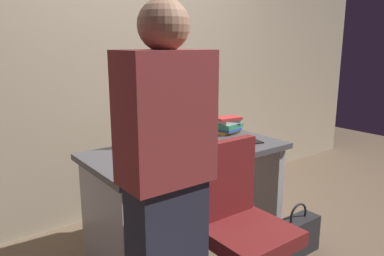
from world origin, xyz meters
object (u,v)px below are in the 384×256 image
object	(u,v)px
mouse	(231,141)
handbag	(297,235)
office_chair	(241,236)
book_stack	(228,125)
desk	(188,181)
cup_near_keyboard	(139,159)
cell_phone	(254,141)
keyboard	(197,149)
person_at_desk	(166,183)
monitor	(171,108)

from	to	relation	value
mouse	handbag	world-z (taller)	mouse
office_chair	book_stack	bearing A→B (deg)	51.69
desk	cup_near_keyboard	size ratio (longest dim) A/B	16.05
cell_phone	handbag	world-z (taller)	cell_phone
cup_near_keyboard	keyboard	bearing A→B (deg)	5.53
person_at_desk	cup_near_keyboard	world-z (taller)	person_at_desk
keyboard	book_stack	world-z (taller)	book_stack
cup_near_keyboard	handbag	world-z (taller)	cup_near_keyboard
mouse	keyboard	bearing A→B (deg)	-179.10
office_chair	book_stack	xyz separation A→B (m)	(0.63, 0.80, 0.40)
office_chair	cup_near_keyboard	xyz separation A→B (m)	(-0.33, 0.52, 0.37)
keyboard	mouse	size ratio (longest dim) A/B	4.30
desk	office_chair	xyz separation A→B (m)	(-0.12, -0.65, -0.09)
office_chair	cell_phone	world-z (taller)	office_chair
book_stack	handbag	size ratio (longest dim) A/B	0.64
keyboard	handbag	xyz separation A→B (m)	(0.57, -0.42, -0.63)
book_stack	handbag	xyz separation A→B (m)	(0.07, -0.66, -0.69)
keyboard	cell_phone	xyz separation A→B (m)	(0.48, -0.06, -0.01)
monitor	book_stack	size ratio (longest dim) A/B	2.25
office_chair	keyboard	distance (m)	0.67
office_chair	handbag	xyz separation A→B (m)	(0.70, 0.14, -0.29)
office_chair	book_stack	world-z (taller)	office_chair
mouse	cell_phone	xyz separation A→B (m)	(0.16, -0.07, -0.01)
office_chair	mouse	world-z (taller)	office_chair
desk	cup_near_keyboard	bearing A→B (deg)	-163.34
keyboard	desk	bearing A→B (deg)	97.41
office_chair	person_at_desk	xyz separation A→B (m)	(-0.47, 0.02, 0.41)
person_at_desk	cell_phone	world-z (taller)	person_at_desk
office_chair	mouse	xyz separation A→B (m)	(0.45, 0.57, 0.35)
cell_phone	office_chair	bearing A→B (deg)	-129.06
office_chair	monitor	distance (m)	1.02
monitor	keyboard	xyz separation A→B (m)	(0.03, -0.26, -0.25)
office_chair	book_stack	size ratio (longest dim) A/B	3.90
keyboard	mouse	bearing A→B (deg)	-0.02
desk	office_chair	bearing A→B (deg)	-100.53
book_stack	mouse	bearing A→B (deg)	-128.19
monitor	handbag	world-z (taller)	monitor
desk	mouse	bearing A→B (deg)	-14.50
keyboard	person_at_desk	bearing A→B (deg)	-138.65
mouse	book_stack	size ratio (longest dim) A/B	0.42
monitor	keyboard	world-z (taller)	monitor
person_at_desk	keyboard	world-z (taller)	person_at_desk
monitor	office_chair	bearing A→B (deg)	-97.26
keyboard	cup_near_keyboard	xyz separation A→B (m)	(-0.46, -0.04, 0.03)
office_chair	cell_phone	size ratio (longest dim) A/B	6.53
person_at_desk	keyboard	xyz separation A→B (m)	(0.60, 0.55, -0.07)
cup_near_keyboard	handbag	size ratio (longest dim) A/B	0.23
mouse	cell_phone	world-z (taller)	mouse
mouse	cell_phone	distance (m)	0.18
monitor	keyboard	size ratio (longest dim) A/B	1.26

